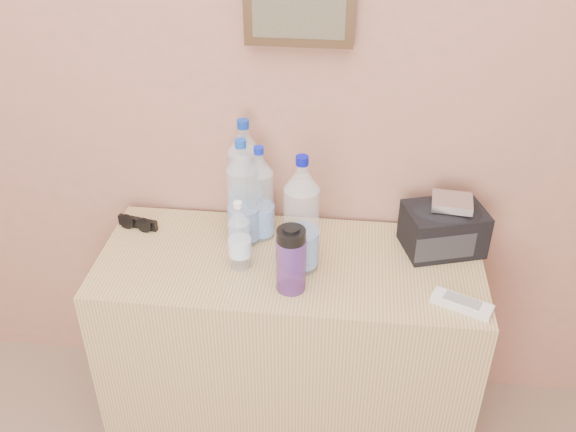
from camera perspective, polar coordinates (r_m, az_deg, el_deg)
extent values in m
plane|color=#A96B58|center=(1.85, -4.01, 17.48)|extent=(4.00, 0.00, 4.00)
cube|color=tan|center=(2.12, 0.11, -11.61)|extent=(1.13, 0.47, 0.71)
cylinder|color=silver|center=(1.95, -3.80, 2.98)|extent=(0.10, 0.10, 0.32)
cylinder|color=navy|center=(1.86, -4.02, 8.17)|extent=(0.04, 0.04, 0.02)
cylinder|color=silver|center=(1.92, -2.51, 1.58)|extent=(0.08, 0.08, 0.27)
cylinder|color=#0B1DB1|center=(1.84, -2.63, 5.86)|extent=(0.03, 0.03, 0.02)
cylinder|color=silver|center=(1.90, -4.02, 1.57)|extent=(0.09, 0.09, 0.30)
cylinder|color=#1244AE|center=(1.81, -4.24, 6.45)|extent=(0.03, 0.03, 0.02)
cylinder|color=white|center=(1.78, 1.19, -0.47)|extent=(0.10, 0.10, 0.31)
cylinder|color=#080D99|center=(1.68, 1.27, 4.96)|extent=(0.03, 0.03, 0.02)
cylinder|color=silver|center=(1.82, -4.34, -2.05)|extent=(0.06, 0.06, 0.19)
cylinder|color=white|center=(1.76, -4.49, 1.00)|extent=(0.02, 0.02, 0.02)
cylinder|color=#5D2D88|center=(1.74, 0.27, -4.33)|extent=(0.08, 0.08, 0.16)
cylinder|color=black|center=(1.68, 0.28, -1.61)|extent=(0.08, 0.08, 0.04)
cube|color=beige|center=(1.79, 15.20, -7.54)|extent=(0.17, 0.11, 0.02)
cube|color=silver|center=(1.90, 14.38, 1.19)|extent=(0.12, 0.11, 0.02)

